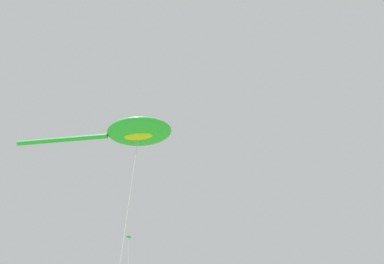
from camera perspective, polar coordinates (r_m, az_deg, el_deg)
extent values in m
ellipsoid|color=green|center=(24.51, -9.52, 0.04)|extent=(5.59, 5.87, 1.04)
cylinder|color=green|center=(26.65, -22.39, -1.29)|extent=(4.85, 5.93, 0.37)
ellipsoid|color=yellow|center=(24.21, -9.65, -0.78)|extent=(1.96, 2.19, 0.37)
cylinder|color=#B2B2B7|center=(18.34, -12.25, -18.44)|extent=(1.52, 2.60, 17.20)
ellipsoid|color=green|center=(35.15, -11.34, -18.02)|extent=(0.68, 0.49, 0.21)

